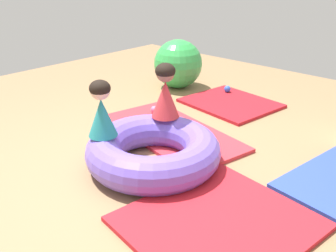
# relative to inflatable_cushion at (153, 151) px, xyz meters

# --- Properties ---
(ground_plane) EXTENTS (8.00, 8.00, 0.00)m
(ground_plane) POSITION_rel_inflatable_cushion_xyz_m (-0.02, -0.01, -0.17)
(ground_plane) COLOR #93704C
(gym_mat_far_left) EXTENTS (1.32, 1.42, 0.04)m
(gym_mat_far_left) POSITION_rel_inflatable_cushion_xyz_m (0.95, -0.29, -0.15)
(gym_mat_far_left) COLOR red
(gym_mat_far_left) RESTS_ON ground
(gym_mat_near_left) EXTENTS (1.85, 1.17, 0.04)m
(gym_mat_near_left) POSITION_rel_inflatable_cushion_xyz_m (-0.37, 0.66, -0.15)
(gym_mat_near_left) COLOR red
(gym_mat_near_left) RESTS_ON ground
(gym_mat_far_right) EXTENTS (1.23, 1.11, 0.04)m
(gym_mat_far_right) POSITION_rel_inflatable_cushion_xyz_m (-0.42, 1.88, -0.15)
(gym_mat_far_right) COLOR #B21923
(gym_mat_far_right) RESTS_ON ground
(inflatable_cushion) EXTENTS (1.25, 1.25, 0.33)m
(inflatable_cushion) POSITION_rel_inflatable_cushion_xyz_m (0.00, 0.00, 0.00)
(inflatable_cushion) COLOR #7056D1
(inflatable_cushion) RESTS_ON ground
(child_in_red) EXTENTS (0.39, 0.39, 0.55)m
(child_in_red) POSITION_rel_inflatable_cushion_xyz_m (-0.21, 0.39, 0.43)
(child_in_red) COLOR red
(child_in_red) RESTS_ON inflatable_cushion
(child_in_teal) EXTENTS (0.32, 0.32, 0.51)m
(child_in_teal) POSITION_rel_inflatable_cushion_xyz_m (-0.32, -0.32, 0.42)
(child_in_teal) COLOR teal
(child_in_teal) RESTS_ON inflatable_cushion
(play_ball_blue) EXTENTS (0.09, 0.09, 0.09)m
(play_ball_blue) POSITION_rel_inflatable_cushion_xyz_m (-0.68, 2.19, -0.08)
(play_ball_blue) COLOR blue
(play_ball_blue) RESTS_ON gym_mat_far_right
(play_ball_pink) EXTENTS (0.09, 0.09, 0.09)m
(play_ball_pink) POSITION_rel_inflatable_cushion_xyz_m (-0.88, 0.90, -0.08)
(play_ball_pink) COLOR pink
(play_ball_pink) RESTS_ON gym_mat_near_left
(exercise_ball_large) EXTENTS (0.72, 0.72, 0.72)m
(exercise_ball_large) POSITION_rel_inflatable_cushion_xyz_m (-1.44, 1.98, 0.19)
(exercise_ball_large) COLOR green
(exercise_ball_large) RESTS_ON ground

